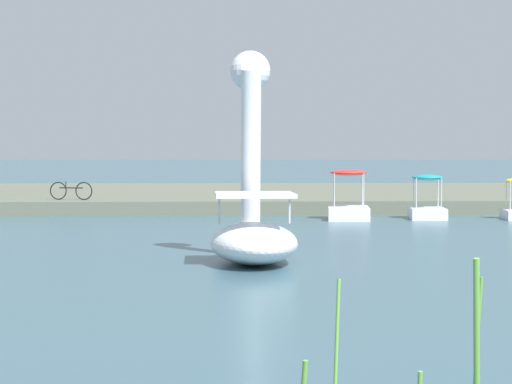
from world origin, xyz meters
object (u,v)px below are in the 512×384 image
object	(u,v)px
pedal_boat_red	(348,205)
pedal_boat_teal	(427,205)
swan_boat	(253,211)
bicycle_parked	(71,191)

from	to	relation	value
pedal_boat_red	pedal_boat_teal	world-z (taller)	pedal_boat_red
swan_boat	pedal_boat_teal	xyz separation A→B (m)	(6.27, 12.77, -0.55)
swan_boat	pedal_boat_red	bearing A→B (deg)	73.82
pedal_boat_red	bicycle_parked	bearing A→B (deg)	158.32
pedal_boat_red	pedal_boat_teal	size ratio (longest dim) A/B	1.23
pedal_boat_red	pedal_boat_teal	distance (m)	2.62
pedal_boat_red	bicycle_parked	size ratio (longest dim) A/B	1.49
swan_boat	bicycle_parked	size ratio (longest dim) A/B	2.72
bicycle_parked	swan_boat	bearing A→B (deg)	-70.54
swan_boat	pedal_boat_red	distance (m)	13.13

